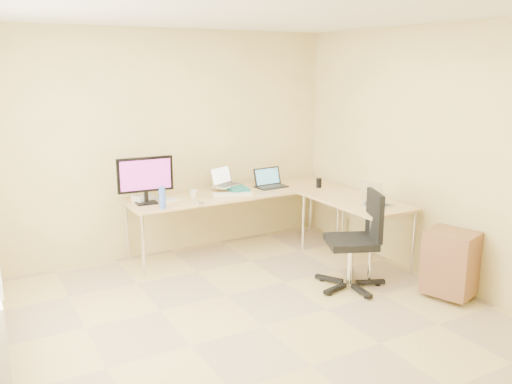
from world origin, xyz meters
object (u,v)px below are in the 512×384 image
laptop_center (226,177)px  desk_return (355,231)px  mug (194,194)px  desk_fan (159,186)px  monitor (145,180)px  laptop_black (271,178)px  office_chair (351,240)px  desk_main (238,221)px  water_bottle (162,197)px  cabinet (450,263)px  laptop_return (378,195)px  keyboard (233,194)px

laptop_center → desk_return: bearing=-71.9°
mug → desk_fan: size_ratio=0.35×
desk_return → monitor: 2.40m
laptop_black → office_chair: (-0.00, -1.55, -0.35)m
desk_main → laptop_center: laptop_center is taller
desk_main → laptop_center: bearing=117.8°
laptop_black → water_bottle: water_bottle is taller
cabinet → water_bottle: bearing=120.3°
desk_return → office_chair: size_ratio=1.30×
office_chair → mug: bearing=148.0°
laptop_return → office_chair: office_chair is taller
monitor → office_chair: monitor is taller
office_chair → desk_main: bearing=130.4°
desk_fan → desk_main: bearing=2.2°
keyboard → cabinet: size_ratio=0.73×
laptop_black → desk_fan: size_ratio=1.38×
desk_return → desk_fan: (-1.90, 1.16, 0.50)m
keyboard → office_chair: office_chair is taller
laptop_center → monitor: bearing=164.4°
laptop_center → keyboard: 0.31m
monitor → keyboard: (0.99, -0.10, -0.25)m
desk_main → mug: 0.71m
monitor → cabinet: 3.21m
water_bottle → cabinet: 2.94m
laptop_center → laptop_black: bearing=-39.4°
desk_return → cabinet: 1.23m
cabinet → desk_return: bearing=78.9°
mug → keyboard: bearing=-12.3°
keyboard → desk_fan: bearing=-177.0°
desk_fan → laptop_return: desk_fan is taller
monitor → laptop_return: size_ratio=1.75×
laptop_black → monitor: bearing=177.1°
desk_fan → water_bottle: bearing=-92.7°
desk_return → mug: size_ratio=13.56×
laptop_black → keyboard: size_ratio=0.84×
desk_return → water_bottle: (-2.02, 0.70, 0.48)m
keyboard → laptop_return: (1.12, -1.20, 0.10)m
keyboard → desk_main: bearing=65.4°
desk_main → keyboard: (-0.13, -0.12, 0.38)m
keyboard → cabinet: 2.48m
laptop_center → water_bottle: 1.06m
water_bottle → keyboard: bearing=10.9°
desk_return → laptop_return: 0.58m
laptop_black → water_bottle: (-1.51, -0.30, 0.00)m
laptop_black → desk_fan: (-1.39, 0.16, 0.02)m
desk_main → monitor: monitor is taller
mug → laptop_return: 2.04m
mug → cabinet: 2.81m
water_bottle → office_chair: 1.99m
monitor → water_bottle: bearing=-69.4°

